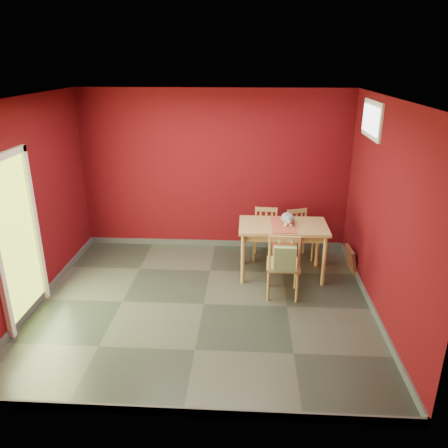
# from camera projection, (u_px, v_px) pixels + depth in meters

# --- Properties ---
(ground) EXTENTS (4.50, 4.50, 0.00)m
(ground) POSITION_uv_depth(u_px,v_px,m) (204.00, 304.00, 5.93)
(ground) COLOR #2D342D
(ground) RESTS_ON ground
(room_shell) EXTENTS (4.50, 4.50, 4.50)m
(room_shell) POSITION_uv_depth(u_px,v_px,m) (204.00, 301.00, 5.91)
(room_shell) COLOR #4F080D
(room_shell) RESTS_ON ground
(doorway) EXTENTS (0.06, 1.01, 2.13)m
(doorway) POSITION_uv_depth(u_px,v_px,m) (16.00, 235.00, 5.28)
(doorway) COLOR #B7D838
(doorway) RESTS_ON ground
(window) EXTENTS (0.05, 0.90, 0.50)m
(window) POSITION_uv_depth(u_px,v_px,m) (372.00, 120.00, 5.91)
(window) COLOR white
(window) RESTS_ON room_shell
(outlet_plate) EXTENTS (0.08, 0.02, 0.12)m
(outlet_plate) POSITION_uv_depth(u_px,v_px,m) (306.00, 232.00, 7.59)
(outlet_plate) COLOR silver
(outlet_plate) RESTS_ON room_shell
(dining_table) EXTENTS (1.31, 0.76, 0.82)m
(dining_table) POSITION_uv_depth(u_px,v_px,m) (283.00, 231.00, 6.51)
(dining_table) COLOR #A8824E
(dining_table) RESTS_ON ground
(table_runner) EXTENTS (0.35, 0.72, 0.36)m
(table_runner) POSITION_uv_depth(u_px,v_px,m) (284.00, 231.00, 6.38)
(table_runner) COLOR #A84431
(table_runner) RESTS_ON dining_table
(chair_far_left) EXTENTS (0.42, 0.42, 0.84)m
(chair_far_left) POSITION_uv_depth(u_px,v_px,m) (265.00, 233.00, 7.18)
(chair_far_left) COLOR #A8824E
(chair_far_left) RESTS_ON ground
(chair_far_right) EXTENTS (0.48, 0.48, 0.81)m
(chair_far_right) POSITION_uv_depth(u_px,v_px,m) (299.00, 234.00, 7.19)
(chair_far_right) COLOR #A8824E
(chair_far_right) RESTS_ON ground
(chair_near) EXTENTS (0.47, 0.47, 0.97)m
(chair_near) POSITION_uv_depth(u_px,v_px,m) (283.00, 264.00, 5.96)
(chair_near) COLOR #A8824E
(chair_near) RESTS_ON ground
(tote_bag) EXTENTS (0.29, 0.18, 0.41)m
(tote_bag) POSITION_uv_depth(u_px,v_px,m) (285.00, 259.00, 5.69)
(tote_bag) COLOR #749C64
(tote_bag) RESTS_ON chair_near
(cat) EXTENTS (0.32, 0.45, 0.21)m
(cat) POSITION_uv_depth(u_px,v_px,m) (288.00, 216.00, 6.51)
(cat) COLOR slate
(cat) RESTS_ON table_runner
(picture_frame) EXTENTS (0.16, 0.40, 0.40)m
(picture_frame) POSITION_uv_depth(u_px,v_px,m) (351.00, 260.00, 6.77)
(picture_frame) COLOR brown
(picture_frame) RESTS_ON ground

